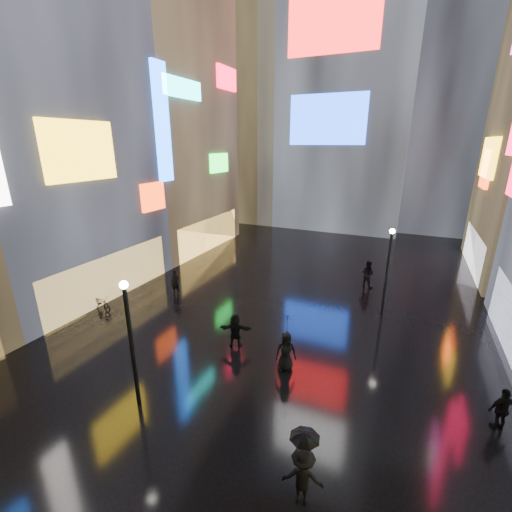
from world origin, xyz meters
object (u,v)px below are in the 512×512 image
Objects in this scene: lamp_near at (131,338)px; pedestrian_3 at (502,409)px; lamp_far at (388,267)px; bicycle at (101,303)px.

pedestrian_3 is at bearing 18.90° from lamp_near.
pedestrian_3 is at bearing -58.81° from lamp_far.
lamp_far is (7.99, 11.80, 0.00)m from lamp_near.
lamp_far is 17.15m from bicycle.
pedestrian_3 is at bearing -83.67° from bicycle.
bicycle is at bearing -29.17° from pedestrian_3.
lamp_near is 13.41m from pedestrian_3.
lamp_near is at bearing -7.45° from pedestrian_3.
lamp_far is 2.94× the size of bicycle.
lamp_far is 9.03m from pedestrian_3.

